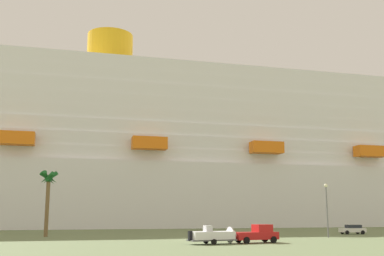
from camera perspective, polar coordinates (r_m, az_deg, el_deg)
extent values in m
plane|color=#66754C|center=(97.26, -3.63, -12.35)|extent=(600.00, 600.00, 0.00)
cube|color=white|center=(132.21, 6.10, -8.39)|extent=(251.35, 50.02, 15.49)
cube|color=white|center=(132.83, 6.03, -4.35)|extent=(221.28, 45.38, 3.25)
cube|color=white|center=(131.53, 3.96, -2.90)|extent=(206.20, 43.77, 3.25)
cube|color=white|center=(130.50, 1.86, -1.42)|extent=(199.75, 42.46, 3.25)
cube|color=white|center=(129.72, -0.26, 0.08)|extent=(189.98, 41.01, 3.25)
cube|color=white|center=(129.22, -2.41, 1.59)|extent=(178.32, 40.08, 3.25)
cube|color=white|center=(128.99, -4.57, 3.12)|extent=(169.90, 39.26, 3.25)
cube|color=white|center=(129.04, -6.74, 4.64)|extent=(160.29, 38.13, 3.25)
cube|color=white|center=(129.36, -8.91, 6.15)|extent=(151.04, 37.31, 3.25)
cylinder|color=yellow|center=(131.16, -9.93, 8.97)|extent=(12.99, 12.99, 9.93)
cube|color=orange|center=(107.77, -20.65, -1.17)|extent=(8.19, 3.71, 2.80)
cube|color=orange|center=(108.57, -5.19, -1.85)|extent=(8.19, 3.71, 2.80)
cube|color=orange|center=(116.86, 9.05, -2.36)|extent=(8.19, 3.71, 2.80)
cube|color=orange|center=(131.23, 20.80, -2.67)|extent=(8.19, 3.71, 2.80)
cube|color=red|center=(59.18, 7.68, -12.83)|extent=(5.89, 3.13, 0.90)
cube|color=red|center=(59.66, 8.52, -11.93)|extent=(2.36, 2.22, 0.90)
cube|color=#26333F|center=(60.02, 9.08, -11.99)|extent=(0.45, 1.66, 0.63)
cylinder|color=black|center=(61.07, 8.83, -13.15)|extent=(0.84, 0.44, 0.80)
cylinder|color=black|center=(59.38, 9.87, -13.20)|extent=(0.84, 0.44, 0.80)
cylinder|color=black|center=(59.19, 5.66, -13.31)|extent=(0.84, 0.44, 0.80)
cylinder|color=black|center=(57.44, 6.64, -13.39)|extent=(0.84, 0.44, 0.80)
cube|color=#595960|center=(56.46, 2.42, -13.43)|extent=(5.93, 3.10, 0.16)
cube|color=#595960|center=(57.96, 5.48, -13.31)|extent=(1.83, 0.50, 0.10)
cylinder|color=black|center=(57.34, 1.70, -13.54)|extent=(0.67, 0.35, 0.64)
cylinder|color=black|center=(55.37, 2.68, -13.65)|extent=(0.67, 0.35, 0.64)
cube|color=white|center=(56.43, 2.42, -12.89)|extent=(5.47, 3.21, 0.90)
cone|color=white|center=(57.76, 5.14, -12.80)|extent=(1.59, 2.17, 1.97)
cube|color=silver|center=(56.18, 1.93, -12.09)|extent=(0.99, 1.15, 0.70)
cube|color=black|center=(55.30, -0.24, -12.96)|extent=(0.46, 0.56, 1.10)
cylinder|color=brown|center=(76.82, -17.18, -9.21)|extent=(0.61, 0.61, 8.81)
cone|color=#195923|center=(76.92, -16.71, -5.87)|extent=(0.94, 2.73, 2.14)
cone|color=#195923|center=(77.33, -16.84, -5.88)|extent=(2.76, 1.92, 1.96)
cone|color=#195923|center=(77.36, -17.13, -5.87)|extent=(2.65, 1.94, 2.18)
cone|color=#195923|center=(77.10, -17.29, -5.85)|extent=(1.11, 2.61, 2.37)
cone|color=#195923|center=(76.70, -17.20, -5.83)|extent=(2.63, 2.17, 2.02)
cone|color=#195923|center=(76.65, -16.86, -5.84)|extent=(2.54, 2.06, 2.26)
sphere|color=#195923|center=(76.99, -17.01, -5.93)|extent=(1.10, 1.10, 1.10)
cylinder|color=slate|center=(73.98, 16.09, -9.78)|extent=(0.20, 0.20, 7.42)
sphere|color=#F9F2CC|center=(74.09, 15.94, -6.72)|extent=(0.56, 0.56, 0.56)
cube|color=white|center=(86.66, 18.88, -11.65)|extent=(4.33, 2.02, 0.70)
cube|color=#1E232D|center=(86.74, 18.99, -11.22)|extent=(2.45, 1.74, 0.55)
cylinder|color=black|center=(85.25, 18.32, -11.95)|extent=(0.67, 0.25, 0.66)
cylinder|color=black|center=(86.87, 17.78, -11.93)|extent=(0.67, 0.25, 0.66)
cylinder|color=black|center=(86.51, 20.02, -11.82)|extent=(0.67, 0.25, 0.66)
cylinder|color=black|center=(88.11, 19.46, -11.81)|extent=(0.67, 0.25, 0.66)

